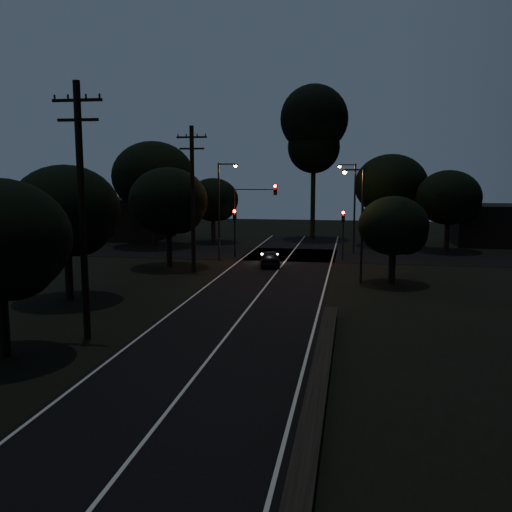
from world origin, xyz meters
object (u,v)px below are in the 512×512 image
(utility_pole_mid, at_px, (82,208))
(signal_mast, at_px, (254,207))
(car, at_px, (270,258))
(utility_pole_far, at_px, (193,197))
(signal_right, at_px, (343,226))
(tall_pine, at_px, (314,128))
(streetlight_a, at_px, (221,204))
(streetlight_c, at_px, (360,217))
(signal_left, at_px, (235,224))
(streetlight_b, at_px, (352,202))

(utility_pole_mid, height_order, signal_mast, utility_pole_mid)
(car, bearing_deg, signal_mast, -74.96)
(utility_pole_far, height_order, signal_right, utility_pole_far)
(tall_pine, xyz_separation_m, signal_mast, (-3.91, -15.01, -7.62))
(streetlight_a, relative_size, streetlight_c, 1.07)
(tall_pine, bearing_deg, signal_mast, -104.62)
(signal_left, xyz_separation_m, signal_mast, (1.69, 0.00, 1.50))
(signal_mast, height_order, streetlight_a, streetlight_a)
(streetlight_c, bearing_deg, utility_pole_far, 170.40)
(streetlight_b, bearing_deg, streetlight_c, -87.86)
(signal_left, bearing_deg, tall_pine, 69.54)
(signal_right, relative_size, signal_mast, 0.66)
(signal_mast, distance_m, car, 6.13)
(tall_pine, bearing_deg, streetlight_b, -68.62)
(utility_pole_mid, xyz_separation_m, streetlight_a, (0.69, 23.00, -1.10))
(utility_pole_mid, relative_size, streetlight_a, 1.38)
(tall_pine, relative_size, car, 4.44)
(signal_right, bearing_deg, car, -141.01)
(utility_pole_far, height_order, tall_pine, tall_pine)
(tall_pine, relative_size, streetlight_b, 2.07)
(utility_pole_mid, xyz_separation_m, streetlight_c, (11.83, 15.00, -1.39))
(signal_left, bearing_deg, signal_mast, 0.13)
(utility_pole_far, distance_m, signal_left, 8.53)
(signal_mast, bearing_deg, tall_pine, 75.38)
(signal_mast, relative_size, streetlight_a, 0.78)
(utility_pole_mid, bearing_deg, streetlight_a, 88.27)
(signal_left, xyz_separation_m, signal_right, (9.20, 0.00, 0.00))
(utility_pole_mid, distance_m, streetlight_a, 23.04)
(tall_pine, distance_m, signal_mast, 17.28)
(streetlight_a, bearing_deg, signal_left, 70.41)
(signal_mast, bearing_deg, car, -65.28)
(car, bearing_deg, utility_pole_far, 25.08)
(signal_mast, bearing_deg, streetlight_a, -140.23)
(tall_pine, xyz_separation_m, signal_right, (3.60, -15.01, -9.12))
(tall_pine, distance_m, streetlight_a, 19.56)
(streetlight_a, bearing_deg, utility_pole_far, -96.59)
(utility_pole_far, xyz_separation_m, car, (5.13, 3.56, -4.85))
(utility_pole_far, xyz_separation_m, tall_pine, (7.00, 23.00, 6.47))
(streetlight_a, bearing_deg, car, -28.85)
(streetlight_c, bearing_deg, streetlight_a, 144.31)
(car, bearing_deg, signal_right, -150.69)
(streetlight_b, xyz_separation_m, car, (-6.18, -8.44, -4.00))
(signal_mast, xyz_separation_m, streetlight_b, (8.22, 4.01, 0.30))
(utility_pole_mid, height_order, streetlight_a, utility_pole_mid)
(utility_pole_mid, bearing_deg, signal_mast, 82.96)
(utility_pole_mid, relative_size, signal_right, 2.68)
(signal_left, height_order, streetlight_b, streetlight_b)
(signal_left, distance_m, signal_right, 9.20)
(utility_pole_mid, height_order, signal_left, utility_pole_mid)
(streetlight_a, bearing_deg, streetlight_c, -35.69)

